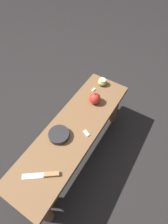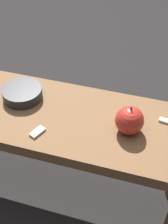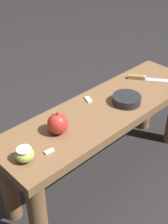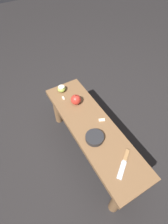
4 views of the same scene
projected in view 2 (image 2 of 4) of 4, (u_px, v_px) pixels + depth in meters
ground_plane at (53, 184)px, 1.28m from camera, size 8.00×8.00×0.00m
wooden_bench at (47, 132)px, 1.06m from camera, size 1.08×0.32×0.41m
apple_whole at (130, 120)px, 0.90m from camera, size 0.09×0.09×0.10m
apple_slice_near_knife at (37, 132)px, 0.92m from camera, size 0.04×0.05×0.01m
apple_slice_center at (165, 121)px, 0.96m from camera, size 0.04×0.02×0.01m
bowl at (22, 93)px, 1.03m from camera, size 0.13×0.13×0.04m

